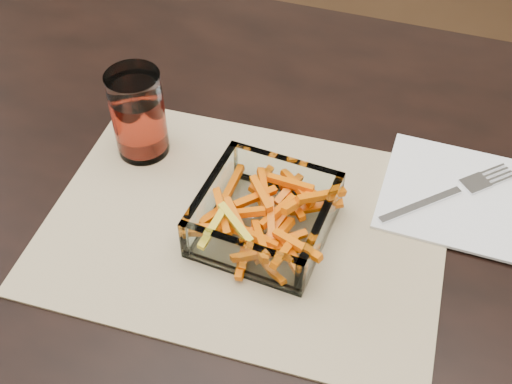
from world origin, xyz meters
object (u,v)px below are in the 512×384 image
at_px(glass_bowl, 264,217).
at_px(dining_table, 301,267).
at_px(tumbler, 139,117).
at_px(fork, 452,193).

bearing_deg(glass_bowl, dining_table, 34.52).
relative_size(tumbler, fork, 0.79).
height_order(dining_table, tumbler, tumbler).
xyz_separation_m(glass_bowl, fork, (0.20, 0.12, -0.02)).
bearing_deg(glass_bowl, tumbler, 157.01).
xyz_separation_m(dining_table, tumbler, (-0.23, 0.05, 0.14)).
height_order(tumbler, fork, tumbler).
bearing_deg(fork, dining_table, -103.15).
xyz_separation_m(tumbler, fork, (0.38, 0.04, -0.05)).
distance_m(glass_bowl, tumbler, 0.21).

